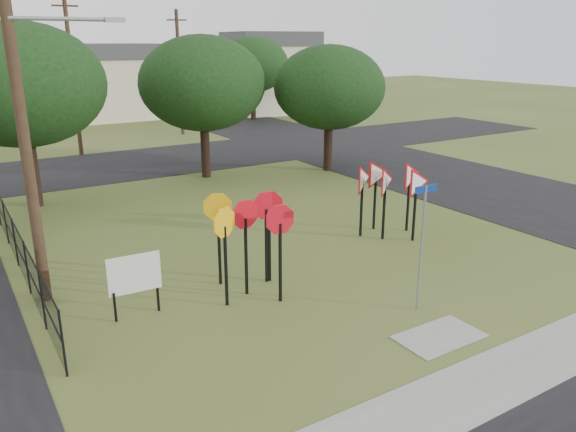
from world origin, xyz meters
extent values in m
plane|color=#3F501E|center=(0.00, 0.00, 0.00)|extent=(140.00, 140.00, 0.00)
cube|color=gray|center=(0.00, -4.20, 0.01)|extent=(30.00, 1.60, 0.02)
cube|color=#3F501E|center=(0.00, -5.40, 0.01)|extent=(30.00, 0.80, 0.02)
cube|color=black|center=(12.00, 10.00, 0.01)|extent=(8.00, 50.00, 0.02)
cube|color=black|center=(0.00, 20.00, 0.01)|extent=(60.00, 8.00, 0.02)
cube|color=gray|center=(0.00, -2.40, 0.01)|extent=(2.00, 1.20, 0.02)
cylinder|color=gray|center=(0.57, -1.10, 1.62)|extent=(0.06, 0.06, 3.24)
cube|color=navy|center=(0.57, -1.10, 3.15)|extent=(0.67, 0.05, 0.17)
cube|color=black|center=(-2.67, 1.99, 1.07)|extent=(0.06, 0.06, 2.14)
cube|color=black|center=(-1.71, 2.42, 1.07)|extent=(0.06, 0.06, 2.14)
cube|color=black|center=(-2.14, 1.14, 1.07)|extent=(0.06, 0.06, 2.14)
cube|color=black|center=(-3.42, 1.67, 1.07)|extent=(0.06, 0.06, 2.14)
cube|color=black|center=(-2.99, 2.95, 1.07)|extent=(0.06, 0.06, 2.14)
cube|color=black|center=(-1.81, 2.40, 1.07)|extent=(0.06, 0.06, 2.14)
cube|color=black|center=(3.33, 3.36, 0.99)|extent=(0.07, 0.07, 1.98)
cube|color=black|center=(4.10, 2.70, 0.99)|extent=(0.07, 0.07, 1.98)
cube|color=black|center=(2.89, 4.02, 0.99)|extent=(0.07, 0.07, 1.98)
cube|color=black|center=(3.77, 4.35, 0.99)|extent=(0.07, 0.07, 1.98)
cube|color=black|center=(4.64, 3.58, 0.99)|extent=(0.07, 0.07, 1.98)
cube|color=black|center=(-6.09, 2.31, 0.38)|extent=(0.05, 0.05, 0.75)
cube|color=black|center=(-5.02, 2.31, 0.38)|extent=(0.05, 0.05, 0.75)
cube|color=silver|center=(-5.56, 2.31, 1.13)|extent=(1.29, 0.10, 0.97)
cylinder|color=#412D1E|center=(-7.30, 4.50, 5.00)|extent=(0.28, 0.28, 10.00)
cylinder|color=gray|center=(-6.10, 4.40, 7.00)|extent=(2.40, 0.10, 0.10)
cube|color=gray|center=(-4.90, 4.40, 7.00)|extent=(0.50, 0.18, 0.12)
cylinder|color=#412D1E|center=(-2.00, 24.00, 4.50)|extent=(0.24, 0.24, 9.00)
cube|color=#412D1E|center=(-2.00, 24.00, 8.30)|extent=(1.40, 0.10, 0.10)
cylinder|color=#412D1E|center=(6.00, 28.00, 4.25)|extent=(0.24, 0.24, 8.50)
cube|color=#412D1E|center=(6.00, 28.00, 7.80)|extent=(1.40, 0.10, 0.10)
cylinder|color=black|center=(-7.60, 0.50, 0.75)|extent=(0.05, 0.05, 1.50)
cylinder|color=black|center=(-7.60, 2.80, 0.75)|extent=(0.05, 0.05, 1.50)
cylinder|color=black|center=(-7.60, 5.10, 0.75)|extent=(0.05, 0.05, 1.50)
cylinder|color=black|center=(-7.60, 7.40, 0.75)|extent=(0.05, 0.05, 1.50)
cylinder|color=black|center=(-7.60, 9.70, 0.75)|extent=(0.05, 0.05, 1.50)
cube|color=black|center=(-7.60, 6.25, 1.46)|extent=(0.03, 11.50, 0.03)
cube|color=black|center=(-7.60, 6.25, 0.75)|extent=(0.03, 11.50, 0.03)
cube|color=black|center=(-7.60, 6.25, 0.75)|extent=(0.01, 11.50, 1.50)
cube|color=beige|center=(4.00, 40.00, 2.50)|extent=(8.00, 8.00, 5.00)
cube|color=#3E3E42|center=(4.00, 40.00, 5.60)|extent=(8.40, 8.40, 1.20)
cube|color=beige|center=(18.00, 36.00, 3.00)|extent=(7.91, 7.91, 6.00)
cube|color=#3E3E42|center=(18.00, 36.00, 6.60)|extent=(8.30, 8.30, 1.20)
cylinder|color=black|center=(-6.00, 14.00, 1.31)|extent=(0.44, 0.44, 2.62)
ellipsoid|color=black|center=(-6.00, 14.00, 4.87)|extent=(6.40, 6.40, 4.80)
cylinder|color=black|center=(2.00, 15.00, 1.22)|extent=(0.44, 0.44, 2.45)
ellipsoid|color=black|center=(2.00, 15.00, 4.55)|extent=(6.00, 6.00, 4.50)
cylinder|color=black|center=(8.00, 13.00, 1.14)|extent=(0.44, 0.44, 2.27)
ellipsoid|color=black|center=(8.00, 13.00, 4.23)|extent=(5.60, 5.60, 4.20)
cylinder|color=black|center=(14.00, 32.00, 1.22)|extent=(0.44, 0.44, 2.45)
ellipsoid|color=black|center=(14.00, 32.00, 4.55)|extent=(6.00, 6.00, 4.50)
camera|label=1|loc=(-9.05, -10.26, 6.54)|focal=35.00mm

